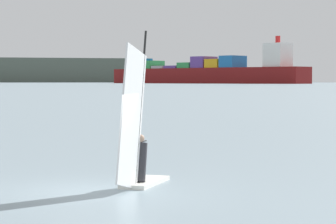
{
  "coord_description": "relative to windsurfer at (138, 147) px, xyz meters",
  "views": [
    {
      "loc": [
        -2.87,
        -19.19,
        2.86
      ],
      "look_at": [
        4.79,
        11.42,
        1.53
      ],
      "focal_mm": 80.54,
      "sensor_mm": 36.0,
      "label": 1
    }
  ],
  "objects": [
    {
      "name": "windsurfer",
      "position": [
        0.0,
        0.0,
        0.0
      ],
      "size": [
        2.04,
        2.96,
        4.26
      ],
      "rotation": [
        0.0,
        0.0,
        1.02
      ],
      "color": "white",
      "rests_on": "ground_plane"
    },
    {
      "name": "cargo_ship",
      "position": [
        193.93,
        634.55,
        9.18
      ],
      "size": [
        133.62,
        198.24,
        39.59
      ],
      "rotation": [
        0.0,
        0.0,
        2.12
      ],
      "color": "maroon",
      "rests_on": "ground_plane"
    },
    {
      "name": "distant_headland",
      "position": [
        79.11,
        1153.15,
        14.88
      ],
      "size": [
        1280.24,
        393.28,
        31.89
      ],
      "primitive_type": "cube",
      "rotation": [
        0.0,
        0.0,
        -0.01
      ],
      "color": "#4C564C",
      "rests_on": "ground_plane"
    },
    {
      "name": "ground_plane",
      "position": [
        -1.23,
        -0.49,
        -1.07
      ],
      "size": [
        4000.0,
        4000.0,
        0.0
      ],
      "primitive_type": "plane",
      "color": "gray"
    }
  ]
}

